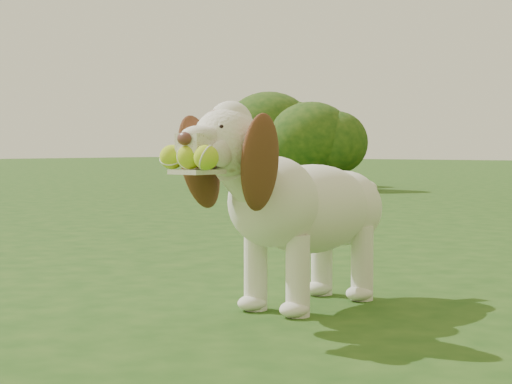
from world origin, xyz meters
The scene contains 4 objects.
ground centered at (0.00, 0.00, 0.00)m, with size 80.00×80.00×0.00m, color #1E4614.
dog centered at (-0.09, 0.06, 0.45)m, with size 0.45×1.30×0.85m.
shrub_a centered at (-5.59, 8.42, 0.82)m, with size 1.34×1.34×1.39m.
shrub_e centered at (-7.12, 9.36, 0.98)m, with size 1.60×1.60×1.66m.
Camera 1 is at (1.93, -2.85, 0.67)m, focal length 60.00 mm.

